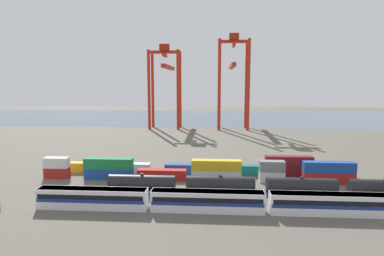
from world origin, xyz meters
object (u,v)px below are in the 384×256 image
(shipping_container_11, at_px, (91,167))
(freight_tank_row, at_px, (260,186))
(gantry_crane_west, at_px, (166,77))
(shipping_container_2, at_px, (109,174))
(passenger_train, at_px, (207,200))
(gantry_crane_central, at_px, (233,73))
(shipping_container_5, at_px, (216,176))

(shipping_container_11, bearing_deg, freight_tank_row, -20.66)
(shipping_container_11, height_order, gantry_crane_west, gantry_crane_west)
(shipping_container_2, bearing_deg, passenger_train, -38.05)
(shipping_container_11, xyz_separation_m, gantry_crane_central, (42.47, 91.81, 27.73))
(freight_tank_row, relative_size, gantry_crane_west, 1.50)
(freight_tank_row, height_order, shipping_container_11, freight_tank_row)
(gantry_crane_central, bearing_deg, gantry_crane_west, 179.34)
(passenger_train, distance_m, freight_tank_row, 14.37)
(shipping_container_2, bearing_deg, gantry_crane_central, 69.88)
(freight_tank_row, bearing_deg, shipping_container_2, 163.85)
(shipping_container_5, relative_size, gantry_crane_central, 0.25)
(shipping_container_11, xyz_separation_m, gantry_crane_west, (6.91, 92.22, 25.68))
(gantry_crane_west, bearing_deg, shipping_container_2, -90.09)
(passenger_train, relative_size, shipping_container_2, 5.37)
(shipping_container_11, bearing_deg, gantry_crane_west, 85.72)
(passenger_train, xyz_separation_m, gantry_crane_west, (-25.01, 117.62, 24.84))
(freight_tank_row, distance_m, shipping_container_5, 14.05)
(shipping_container_5, xyz_separation_m, gantry_crane_central, (8.85, 97.52, 27.73))
(passenger_train, distance_m, shipping_container_5, 19.78)
(passenger_train, relative_size, gantry_crane_west, 1.49)
(shipping_container_11, relative_size, gantry_crane_west, 0.28)
(freight_tank_row, height_order, shipping_container_2, freight_tank_row)
(shipping_container_2, bearing_deg, shipping_container_5, 0.00)
(passenger_train, relative_size, freight_tank_row, 1.00)
(freight_tank_row, relative_size, gantry_crane_central, 1.34)
(gantry_crane_west, distance_m, gantry_crane_central, 35.63)
(shipping_container_2, relative_size, shipping_container_11, 1.00)
(shipping_container_2, relative_size, gantry_crane_west, 0.28)
(freight_tank_row, bearing_deg, shipping_container_11, 159.34)
(shipping_container_11, relative_size, gantry_crane_central, 0.25)
(gantry_crane_central, bearing_deg, shipping_container_5, -95.19)
(shipping_container_2, height_order, shipping_container_11, same)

